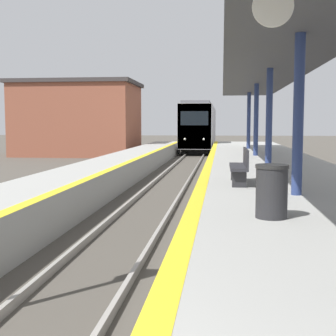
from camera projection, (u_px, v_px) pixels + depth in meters
train at (200, 127)px, 46.47m from camera, size 2.69×20.73×4.40m
station_canopy at (270, 67)px, 16.33m from camera, size 3.26×32.10×3.70m
trash_bin at (272, 191)px, 7.75m from camera, size 0.55×0.55×0.89m
bench at (241, 165)px, 12.18m from camera, size 0.44×1.84×0.92m
station_building at (78, 118)px, 38.06m from camera, size 9.73×7.05×5.94m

